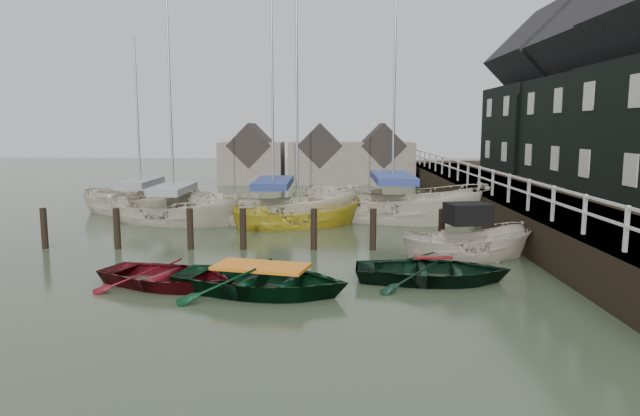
{
  "coord_description": "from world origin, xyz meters",
  "views": [
    {
      "loc": [
        1.75,
        -15.93,
        4.14
      ],
      "look_at": [
        1.41,
        3.18,
        1.4
      ],
      "focal_mm": 32.0,
      "sensor_mm": 36.0,
      "label": 1
    }
  ],
  "objects_px": {
    "sailboat_a": "(175,221)",
    "sailboat_c": "(298,226)",
    "motorboat": "(468,256)",
    "sailboat_d": "(392,219)",
    "rowboat_red": "(169,286)",
    "rowboat_dkgreen": "(433,281)",
    "sailboat_e": "(142,212)",
    "rowboat_green": "(262,293)",
    "sailboat_b": "(274,220)"
  },
  "relations": [
    {
      "from": "sailboat_a",
      "to": "sailboat_b",
      "type": "bearing_deg",
      "value": -67.39
    },
    {
      "from": "rowboat_green",
      "to": "sailboat_e",
      "type": "bearing_deg",
      "value": 43.92
    },
    {
      "from": "rowboat_green",
      "to": "sailboat_d",
      "type": "distance_m",
      "value": 12.2
    },
    {
      "from": "sailboat_b",
      "to": "sailboat_c",
      "type": "height_order",
      "value": "sailboat_b"
    },
    {
      "from": "rowboat_red",
      "to": "sailboat_a",
      "type": "height_order",
      "value": "sailboat_a"
    },
    {
      "from": "sailboat_b",
      "to": "sailboat_c",
      "type": "relative_size",
      "value": 1.08
    },
    {
      "from": "rowboat_red",
      "to": "rowboat_dkgreen",
      "type": "relative_size",
      "value": 0.94
    },
    {
      "from": "sailboat_b",
      "to": "sailboat_d",
      "type": "distance_m",
      "value": 5.27
    },
    {
      "from": "sailboat_e",
      "to": "sailboat_c",
      "type": "bearing_deg",
      "value": -93.81
    },
    {
      "from": "rowboat_dkgreen",
      "to": "sailboat_b",
      "type": "distance_m",
      "value": 10.94
    },
    {
      "from": "rowboat_dkgreen",
      "to": "sailboat_e",
      "type": "distance_m",
      "value": 16.73
    },
    {
      "from": "motorboat",
      "to": "sailboat_b",
      "type": "distance_m",
      "value": 9.77
    },
    {
      "from": "rowboat_red",
      "to": "rowboat_dkgreen",
      "type": "distance_m",
      "value": 7.0
    },
    {
      "from": "rowboat_green",
      "to": "sailboat_a",
      "type": "xyz_separation_m",
      "value": [
        -5.03,
        10.42,
        0.06
      ]
    },
    {
      "from": "rowboat_dkgreen",
      "to": "sailboat_c",
      "type": "distance_m",
      "value": 9.47
    },
    {
      "from": "motorboat",
      "to": "sailboat_e",
      "type": "distance_m",
      "value": 16.27
    },
    {
      "from": "rowboat_red",
      "to": "sailboat_b",
      "type": "relative_size",
      "value": 0.33
    },
    {
      "from": "sailboat_a",
      "to": "sailboat_c",
      "type": "bearing_deg",
      "value": -79.69
    },
    {
      "from": "rowboat_green",
      "to": "sailboat_d",
      "type": "relative_size",
      "value": 0.36
    },
    {
      "from": "sailboat_a",
      "to": "motorboat",
      "type": "bearing_deg",
      "value": -103.0
    },
    {
      "from": "rowboat_red",
      "to": "motorboat",
      "type": "distance_m",
      "value": 9.11
    },
    {
      "from": "motorboat",
      "to": "sailboat_c",
      "type": "height_order",
      "value": "sailboat_c"
    },
    {
      "from": "sailboat_c",
      "to": "sailboat_a",
      "type": "bearing_deg",
      "value": 66.3
    },
    {
      "from": "motorboat",
      "to": "sailboat_d",
      "type": "xyz_separation_m",
      "value": [
        -1.56,
        7.6,
        -0.04
      ]
    },
    {
      "from": "sailboat_b",
      "to": "sailboat_e",
      "type": "xyz_separation_m",
      "value": [
        -6.57,
        2.25,
        0.0
      ]
    },
    {
      "from": "rowboat_green",
      "to": "sailboat_e",
      "type": "relative_size",
      "value": 0.47
    },
    {
      "from": "sailboat_a",
      "to": "sailboat_e",
      "type": "distance_m",
      "value": 3.46
    },
    {
      "from": "sailboat_e",
      "to": "motorboat",
      "type": "bearing_deg",
      "value": -105.1
    },
    {
      "from": "rowboat_dkgreen",
      "to": "sailboat_d",
      "type": "bearing_deg",
      "value": 3.81
    },
    {
      "from": "rowboat_dkgreen",
      "to": "sailboat_a",
      "type": "relative_size",
      "value": 0.37
    },
    {
      "from": "sailboat_b",
      "to": "sailboat_d",
      "type": "height_order",
      "value": "sailboat_d"
    },
    {
      "from": "rowboat_red",
      "to": "sailboat_d",
      "type": "distance_m",
      "value": 12.83
    },
    {
      "from": "sailboat_d",
      "to": "sailboat_a",
      "type": "bearing_deg",
      "value": 115.63
    },
    {
      "from": "motorboat",
      "to": "sailboat_b",
      "type": "bearing_deg",
      "value": 32.42
    },
    {
      "from": "rowboat_red",
      "to": "sailboat_d",
      "type": "relative_size",
      "value": 0.32
    },
    {
      "from": "sailboat_b",
      "to": "sailboat_c",
      "type": "bearing_deg",
      "value": -134.16
    },
    {
      "from": "motorboat",
      "to": "sailboat_d",
      "type": "height_order",
      "value": "sailboat_d"
    },
    {
      "from": "rowboat_dkgreen",
      "to": "sailboat_d",
      "type": "xyz_separation_m",
      "value": [
        -0.0,
        10.19,
        0.06
      ]
    },
    {
      "from": "rowboat_green",
      "to": "sailboat_a",
      "type": "distance_m",
      "value": 11.57
    },
    {
      "from": "sailboat_c",
      "to": "rowboat_red",
      "type": "bearing_deg",
      "value": 146.69
    },
    {
      "from": "sailboat_c",
      "to": "motorboat",
      "type": "bearing_deg",
      "value": -152.16
    },
    {
      "from": "motorboat",
      "to": "sailboat_c",
      "type": "xyz_separation_m",
      "value": [
        -5.69,
        5.94,
        -0.08
      ]
    },
    {
      "from": "motorboat",
      "to": "sailboat_a",
      "type": "bearing_deg",
      "value": 47.24
    },
    {
      "from": "sailboat_b",
      "to": "rowboat_green",
      "type": "bearing_deg",
      "value": -176.11
    },
    {
      "from": "rowboat_dkgreen",
      "to": "motorboat",
      "type": "height_order",
      "value": "motorboat"
    },
    {
      "from": "rowboat_dkgreen",
      "to": "sailboat_e",
      "type": "xyz_separation_m",
      "value": [
        -11.81,
        11.85,
        0.06
      ]
    },
    {
      "from": "rowboat_dkgreen",
      "to": "sailboat_e",
      "type": "bearing_deg",
      "value": 48.69
    },
    {
      "from": "sailboat_a",
      "to": "sailboat_c",
      "type": "xyz_separation_m",
      "value": [
        5.39,
        -0.73,
        -0.04
      ]
    },
    {
      "from": "sailboat_a",
      "to": "sailboat_c",
      "type": "relative_size",
      "value": 1.03
    },
    {
      "from": "rowboat_green",
      "to": "sailboat_c",
      "type": "distance_m",
      "value": 9.69
    }
  ]
}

